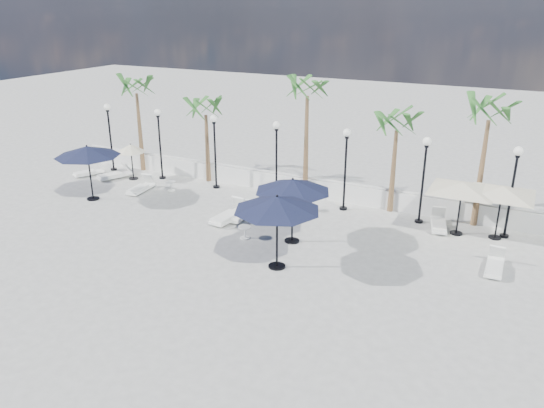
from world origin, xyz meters
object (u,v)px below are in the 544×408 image
at_px(lounger_2, 141,187).
at_px(parasol_cream_sq_a, 463,183).
at_px(lounger_0, 89,172).
at_px(parasol_navy_mid, 293,186).
at_px(lounger_3, 230,215).
at_px(lounger_4, 241,214).
at_px(lounger_1, 115,174).
at_px(lounger_5, 439,223).
at_px(parasol_cream_small, 131,149).
at_px(lounger_6, 495,265).
at_px(parasol_navy_left, 87,152).
at_px(parasol_cream_sq_b, 503,187).
at_px(parasol_navy_right, 277,204).

distance_m(lounger_2, parasol_cream_sq_a, 15.51).
xyz_separation_m(lounger_0, parasol_navy_mid, (13.85, -2.93, 2.17)).
distance_m(lounger_3, lounger_4, 0.55).
relative_size(lounger_1, lounger_5, 1.02).
bearing_deg(lounger_3, parasol_cream_small, 166.96).
bearing_deg(lounger_6, lounger_5, 128.69).
bearing_deg(lounger_4, parasol_cream_sq_a, 13.15).
height_order(lounger_5, parasol_cream_small, parasol_cream_small).
distance_m(lounger_5, parasol_cream_sq_a, 2.20).
relative_size(parasol_navy_mid, parasol_cream_small, 1.51).
bearing_deg(lounger_5, parasol_navy_left, -178.86).
bearing_deg(parasol_cream_sq_b, parasol_navy_mid, -151.16).
bearing_deg(parasol_cream_sq_b, lounger_1, -177.39).
distance_m(lounger_1, lounger_4, 9.30).
bearing_deg(lounger_2, lounger_1, 152.11).
relative_size(parasol_navy_mid, parasol_cream_sq_b, 0.63).
bearing_deg(parasol_navy_mid, parasol_cream_sq_b, 28.84).
bearing_deg(parasol_navy_left, lounger_0, 136.96).
xyz_separation_m(lounger_5, parasol_navy_right, (-4.62, -6.33, 2.24)).
bearing_deg(lounger_5, lounger_2, 175.04).
height_order(parasol_navy_left, parasol_cream_small, parasol_navy_left).
distance_m(lounger_1, parasol_navy_left, 3.97).
bearing_deg(parasol_navy_right, parasol_navy_left, 168.01).
height_order(lounger_4, parasol_cream_sq_a, parasol_cream_sq_a).
xyz_separation_m(lounger_1, lounger_4, (9.10, -1.91, -0.02)).
relative_size(lounger_6, parasol_navy_mid, 0.59).
bearing_deg(parasol_navy_mid, lounger_3, 166.77).
bearing_deg(parasol_navy_mid, lounger_6, 7.47).
bearing_deg(parasol_navy_right, parasol_cream_small, 153.44).
xyz_separation_m(lounger_0, parasol_navy_right, (14.28, -5.21, 2.26)).
relative_size(lounger_4, lounger_6, 1.00).
distance_m(lounger_1, parasol_cream_small, 1.80).
xyz_separation_m(lounger_0, lounger_3, (10.44, -2.13, 0.06)).
relative_size(lounger_0, lounger_5, 0.91).
relative_size(lounger_4, parasol_navy_left, 0.57).
relative_size(parasol_navy_right, parasol_cream_small, 1.57).
bearing_deg(parasol_navy_mid, lounger_0, 168.05).
bearing_deg(lounger_1, parasol_cream_small, 47.34).
xyz_separation_m(lounger_5, parasol_navy_mid, (-5.06, -4.06, 2.15)).
height_order(lounger_3, parasol_navy_left, parasol_navy_left).
bearing_deg(parasol_cream_sq_a, lounger_6, -58.00).
bearing_deg(lounger_1, lounger_6, 18.67).
height_order(lounger_5, parasol_navy_left, parasol_navy_left).
distance_m(parasol_navy_left, parasol_navy_mid, 10.83).
bearing_deg(lounger_1, lounger_4, 13.01).
bearing_deg(lounger_4, parasol_navy_mid, -24.66).
bearing_deg(lounger_3, parasol_navy_mid, -6.90).
bearing_deg(lounger_6, parasol_cream_small, 171.50).
bearing_deg(parasol_cream_sq_a, lounger_0, -177.54).
height_order(parasol_navy_right, parasol_cream_sq_a, parasol_navy_right).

